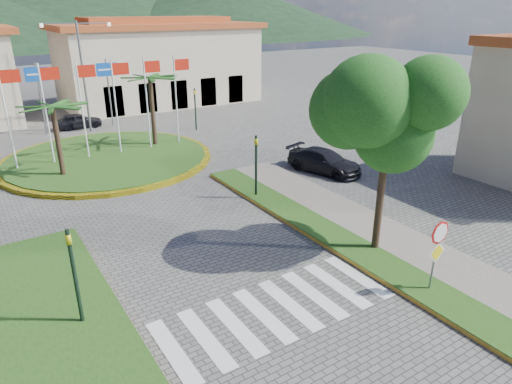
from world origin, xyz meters
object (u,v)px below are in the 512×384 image
roundabout_island (108,158)px  car_dark_a (78,121)px  car_side_right (324,161)px  stop_sign (438,245)px  car_dark_b (161,100)px  deciduous_tree (389,120)px

roundabout_island → car_dark_a: bearing=87.2°
roundabout_island → car_side_right: 13.29m
car_dark_a → car_side_right: bearing=-151.7°
car_dark_a → roundabout_island: bearing=178.3°
roundabout_island → car_dark_a: (0.47, 9.51, 0.42)m
stop_sign → car_dark_b: 33.91m
roundabout_island → car_side_right: (9.90, -8.86, 0.48)m
stop_sign → car_dark_a: stop_sign is taller
car_dark_b → stop_sign: bearing=164.6°
car_side_right → car_dark_b: bearing=75.9°
deciduous_tree → car_dark_a: size_ratio=1.95×
deciduous_tree → car_side_right: 10.30m
deciduous_tree → car_dark_b: (3.53, 30.60, -4.49)m
roundabout_island → stop_sign: size_ratio=4.79×
roundabout_island → stop_sign: (4.90, -20.04, 1.62)m
stop_sign → car_dark_a: 29.90m
car_dark_a → car_side_right: car_side_right is taller
roundabout_island → car_dark_a: 9.53m
car_dark_b → car_side_right: size_ratio=0.93×
stop_sign → car_dark_a: size_ratio=0.76×
car_dark_a → car_dark_b: size_ratio=0.84×
roundabout_island → stop_sign: roundabout_island is taller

